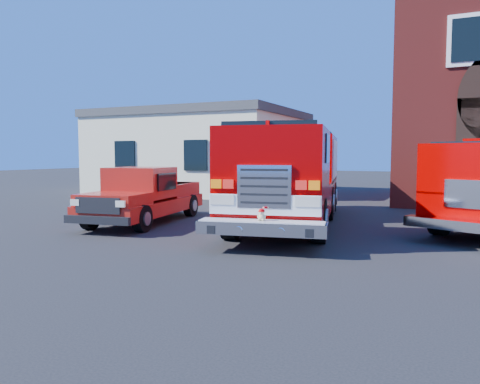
% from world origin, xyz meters
% --- Properties ---
extents(ground, '(100.00, 100.00, 0.00)m').
position_xyz_m(ground, '(0.00, 0.00, 0.00)').
color(ground, black).
rests_on(ground, ground).
extents(side_building, '(10.20, 8.20, 4.35)m').
position_xyz_m(side_building, '(-9.00, 13.00, 2.20)').
color(side_building, beige).
rests_on(side_building, ground).
extents(fire_engine, '(4.25, 9.33, 2.78)m').
position_xyz_m(fire_engine, '(-0.63, 3.68, 1.44)').
color(fire_engine, black).
rests_on(fire_engine, ground).
extents(pickup_truck, '(2.57, 5.28, 1.66)m').
position_xyz_m(pickup_truck, '(-4.64, 1.97, 0.78)').
color(pickup_truck, black).
rests_on(pickup_truck, ground).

